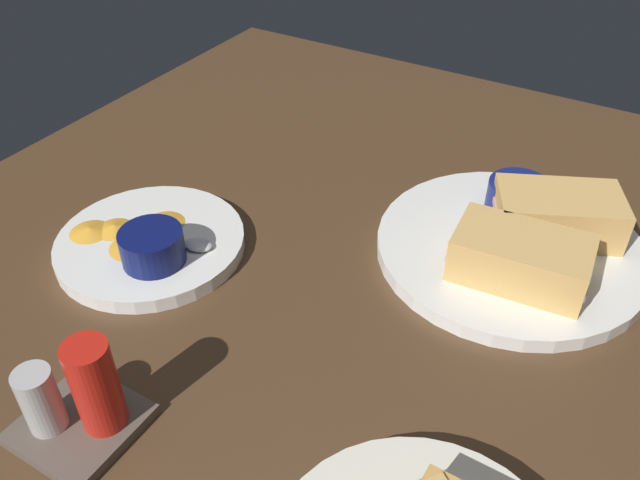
# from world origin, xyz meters

# --- Properties ---
(ground_plane) EXTENTS (1.10, 1.10, 0.03)m
(ground_plane) POSITION_xyz_m (0.00, 0.00, -0.01)
(ground_plane) COLOR #4C331E
(plate_sandwich_main) EXTENTS (0.29, 0.29, 0.02)m
(plate_sandwich_main) POSITION_xyz_m (-0.09, -0.13, 0.01)
(plate_sandwich_main) COLOR white
(plate_sandwich_main) RESTS_ON ground_plane
(sandwich_half_near) EXTENTS (0.14, 0.09, 0.05)m
(sandwich_half_near) POSITION_xyz_m (-0.11, -0.08, 0.04)
(sandwich_half_near) COLOR tan
(sandwich_half_near) RESTS_ON plate_sandwich_main
(sandwich_half_far) EXTENTS (0.15, 0.12, 0.05)m
(sandwich_half_far) POSITION_xyz_m (-0.12, -0.17, 0.04)
(sandwich_half_far) COLOR tan
(sandwich_half_far) RESTS_ON plate_sandwich_main
(ramekin_dark_sauce) EXTENTS (0.07, 0.07, 0.04)m
(ramekin_dark_sauce) POSITION_xyz_m (-0.07, -0.19, 0.04)
(ramekin_dark_sauce) COLOR navy
(ramekin_dark_sauce) RESTS_ON plate_sandwich_main
(spoon_by_dark_ramekin) EXTENTS (0.06, 0.09, 0.01)m
(spoon_by_dark_ramekin) POSITION_xyz_m (-0.10, -0.15, 0.02)
(spoon_by_dark_ramekin) COLOR silver
(spoon_by_dark_ramekin) RESTS_ON plate_sandwich_main
(plate_chips_companion) EXTENTS (0.20, 0.20, 0.02)m
(plate_chips_companion) POSITION_xyz_m (0.25, 0.06, 0.01)
(plate_chips_companion) COLOR white
(plate_chips_companion) RESTS_ON ground_plane
(ramekin_light_gravy) EXTENTS (0.07, 0.07, 0.04)m
(ramekin_light_gravy) POSITION_xyz_m (0.22, 0.09, 0.04)
(ramekin_light_gravy) COLOR #0C144C
(ramekin_light_gravy) RESTS_ON plate_chips_companion
(spoon_by_gravy_ramekin) EXTENTS (0.10, 0.04, 0.01)m
(spoon_by_gravy_ramekin) POSITION_xyz_m (0.21, 0.05, 0.02)
(spoon_by_gravy_ramekin) COLOR silver
(spoon_by_gravy_ramekin) RESTS_ON plate_chips_companion
(plantain_chip_scatter) EXTENTS (0.12, 0.12, 0.01)m
(plantain_chip_scatter) POSITION_xyz_m (0.28, 0.07, 0.02)
(plantain_chip_scatter) COLOR gold
(plantain_chip_scatter) RESTS_ON plate_chips_companion
(condiment_caddy) EXTENTS (0.09, 0.09, 0.10)m
(condiment_caddy) POSITION_xyz_m (0.14, 0.26, 0.03)
(condiment_caddy) COLOR brown
(condiment_caddy) RESTS_ON ground_plane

